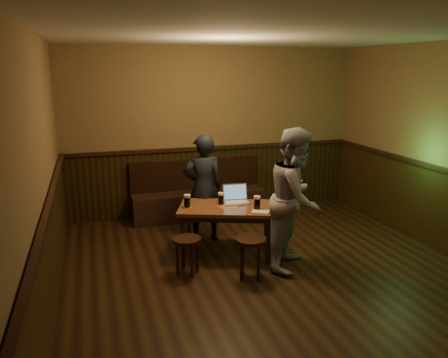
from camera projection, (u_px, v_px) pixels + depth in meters
name	position (u px, v px, depth m)	size (l,w,h in m)	color
room	(282.00, 182.00, 4.89)	(5.04, 6.04, 2.84)	black
bench	(198.00, 199.00, 7.34)	(2.20, 0.50, 0.95)	black
pub_table	(226.00, 213.00, 5.80)	(1.41, 1.10, 0.67)	#532617
stool_left	(187.00, 245.00, 5.26)	(0.39, 0.39, 0.46)	black
stool_right	(251.00, 246.00, 5.16)	(0.48, 0.48, 0.50)	black
pint_left	(187.00, 201.00, 5.72)	(0.11, 0.11, 0.17)	maroon
pint_mid	(221.00, 198.00, 5.85)	(0.11, 0.11, 0.16)	maroon
pint_right	(257.00, 202.00, 5.65)	(0.11, 0.11, 0.18)	maroon
laptop	(236.00, 198.00, 5.95)	(0.36, 0.30, 0.24)	silver
menu	(261.00, 211.00, 5.58)	(0.22, 0.15, 0.00)	silver
person_suit	(203.00, 188.00, 6.23)	(0.57, 0.37, 1.56)	black
person_grey	(296.00, 199.00, 5.37)	(0.86, 0.67, 1.76)	gray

